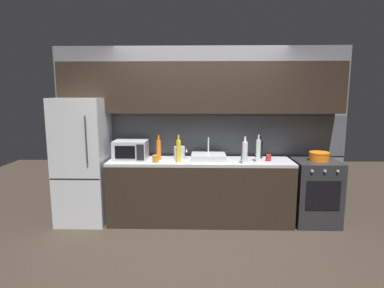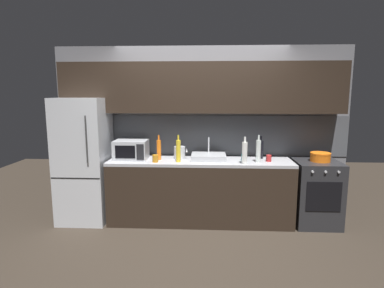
{
  "view_description": "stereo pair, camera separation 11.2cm",
  "coord_description": "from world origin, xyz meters",
  "views": [
    {
      "loc": [
        -0.01,
        -3.43,
        1.83
      ],
      "look_at": [
        -0.11,
        0.9,
        1.13
      ],
      "focal_mm": 29.56,
      "sensor_mm": 36.0,
      "label": 1
    },
    {
      "loc": [
        0.1,
        -3.43,
        1.83
      ],
      "look_at": [
        -0.11,
        0.9,
        1.13
      ],
      "focal_mm": 29.56,
      "sensor_mm": 36.0,
      "label": 2
    }
  ],
  "objects": [
    {
      "name": "kettle",
      "position": [
        -0.29,
        0.97,
        0.99
      ],
      "size": [
        0.2,
        0.16,
        0.2
      ],
      "color": "#B7BABF",
      "rests_on": "counter_run"
    },
    {
      "name": "counter_run",
      "position": [
        0.0,
        0.9,
        0.45
      ],
      "size": [
        2.56,
        0.6,
        0.9
      ],
      "color": "black",
      "rests_on": "ground"
    },
    {
      "name": "back_wall",
      "position": [
        0.0,
        1.2,
        1.55
      ],
      "size": [
        4.3,
        0.44,
        2.5
      ],
      "color": "slate",
      "rests_on": "ground"
    },
    {
      "name": "ground_plane",
      "position": [
        0.0,
        0.0,
        0.0
      ],
      "size": [
        10.0,
        10.0,
        0.0
      ],
      "primitive_type": "plane",
      "color": "#2D261E"
    },
    {
      "name": "wine_bottle_orange",
      "position": [
        -0.58,
        0.9,
        1.05
      ],
      "size": [
        0.06,
        0.06,
        0.35
      ],
      "color": "orange",
      "rests_on": "counter_run"
    },
    {
      "name": "microwave",
      "position": [
        -0.98,
        0.92,
        1.04
      ],
      "size": [
        0.46,
        0.35,
        0.27
      ],
      "color": "#A8AAAF",
      "rests_on": "counter_run"
    },
    {
      "name": "refrigerator",
      "position": [
        -1.66,
        0.9,
        0.88
      ],
      "size": [
        0.68,
        0.69,
        1.76
      ],
      "color": "#B7BABF",
      "rests_on": "ground"
    },
    {
      "name": "wine_bottle_yellow",
      "position": [
        -0.29,
        0.76,
        1.06
      ],
      "size": [
        0.06,
        0.06,
        0.37
      ],
      "color": "gold",
      "rests_on": "counter_run"
    },
    {
      "name": "sink_basin",
      "position": [
        0.12,
        0.93,
        0.94
      ],
      "size": [
        0.48,
        0.38,
        0.3
      ],
      "color": "#ADAFB5",
      "rests_on": "counter_run"
    },
    {
      "name": "cooking_pot",
      "position": [
        1.65,
        0.9,
        0.96
      ],
      "size": [
        0.27,
        0.27,
        0.12
      ],
      "color": "orange",
      "rests_on": "oven_range"
    },
    {
      "name": "wine_bottle_white",
      "position": [
        0.59,
        0.69,
        1.05
      ],
      "size": [
        0.07,
        0.07,
        0.36
      ],
      "color": "silver",
      "rests_on": "counter_run"
    },
    {
      "name": "mug_red",
      "position": [
        0.94,
        0.86,
        0.95
      ],
      "size": [
        0.07,
        0.07,
        0.09
      ],
      "primitive_type": "cylinder",
      "color": "#A82323",
      "rests_on": "counter_run"
    },
    {
      "name": "oven_range",
      "position": [
        1.62,
        0.9,
        0.45
      ],
      "size": [
        0.6,
        0.62,
        0.9
      ],
      "color": "#232326",
      "rests_on": "ground"
    },
    {
      "name": "mug_teal",
      "position": [
        0.61,
        0.9,
        0.94
      ],
      "size": [
        0.07,
        0.07,
        0.09
      ],
      "primitive_type": "cylinder",
      "color": "#19666B",
      "rests_on": "counter_run"
    },
    {
      "name": "mug_amber",
      "position": [
        -0.61,
        0.73,
        0.95
      ],
      "size": [
        0.08,
        0.08,
        0.1
      ],
      "primitive_type": "cylinder",
      "color": "#B27019",
      "rests_on": "counter_run"
    },
    {
      "name": "wine_bottle_clear",
      "position": [
        0.79,
        0.81,
        1.06
      ],
      "size": [
        0.06,
        0.06,
        0.37
      ],
      "color": "silver",
      "rests_on": "counter_run"
    },
    {
      "name": "wine_bottle_dark",
      "position": [
        0.86,
        1.06,
        1.03
      ],
      "size": [
        0.08,
        0.08,
        0.32
      ],
      "color": "black",
      "rests_on": "counter_run"
    }
  ]
}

